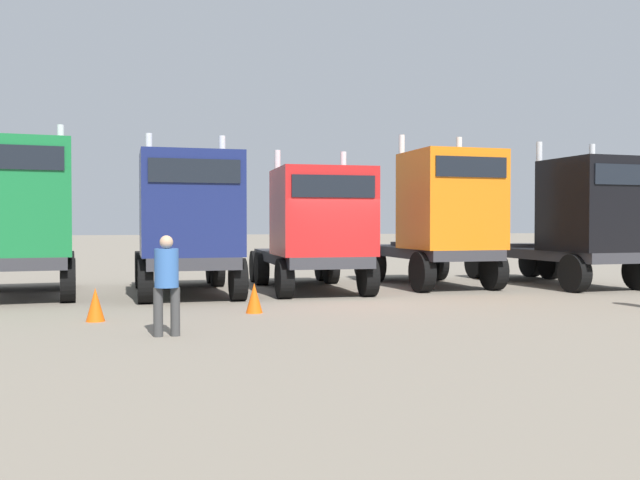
{
  "coord_description": "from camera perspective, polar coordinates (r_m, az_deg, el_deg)",
  "views": [
    {
      "loc": [
        -5.08,
        -16.41,
        1.9
      ],
      "look_at": [
        0.37,
        2.95,
        1.41
      ],
      "focal_mm": 38.99,
      "sensor_mm": 36.0,
      "label": 1
    }
  ],
  "objects": [
    {
      "name": "visitor_with_camera",
      "position": [
        11.91,
        -12.48,
        -3.06
      ],
      "size": [
        0.44,
        0.4,
        1.7
      ],
      "rotation": [
        0.0,
        0.0,
        4.71
      ],
      "color": "#3C3C3C",
      "rests_on": "ground"
    },
    {
      "name": "ground",
      "position": [
        17.29,
        1.49,
        -4.92
      ],
      "size": [
        200.0,
        200.0,
        0.0
      ],
      "primitive_type": "plane",
      "color": "gray"
    },
    {
      "name": "semi_truck_navy",
      "position": [
        18.08,
        -10.77,
        1.26
      ],
      "size": [
        2.56,
        6.34,
        4.23
      ],
      "rotation": [
        0.0,
        0.0,
        -1.57
      ],
      "color": "#333338",
      "rests_on": "ground"
    },
    {
      "name": "traffic_cone_mid",
      "position": [
        14.14,
        -17.96,
        -5.07
      ],
      "size": [
        0.36,
        0.36,
        0.65
      ],
      "primitive_type": "cone",
      "color": "#F2590C",
      "rests_on": "ground"
    },
    {
      "name": "semi_truck_orange",
      "position": [
        20.67,
        9.92,
        1.79
      ],
      "size": [
        2.6,
        6.03,
        4.54
      ],
      "rotation": [
        0.0,
        0.0,
        -1.56
      ],
      "color": "#333338",
      "rests_on": "ground"
    },
    {
      "name": "semi_truck_green",
      "position": [
        18.78,
        -23.38,
        1.77
      ],
      "size": [
        2.95,
        5.98,
        4.51
      ],
      "rotation": [
        0.0,
        0.0,
        -1.5
      ],
      "color": "#333338",
      "rests_on": "ground"
    },
    {
      "name": "semi_truck_red",
      "position": [
        18.88,
        -0.32,
        0.92
      ],
      "size": [
        2.81,
        6.39,
        3.93
      ],
      "rotation": [
        0.0,
        0.0,
        -1.61
      ],
      "color": "#333338",
      "rests_on": "ground"
    },
    {
      "name": "semi_truck_black",
      "position": [
        21.84,
        20.56,
        1.39
      ],
      "size": [
        2.78,
        6.51,
        4.33
      ],
      "rotation": [
        0.0,
        0.0,
        -1.53
      ],
      "color": "#333338",
      "rests_on": "ground"
    },
    {
      "name": "traffic_cone_near",
      "position": [
        14.78,
        -5.42,
        -4.76
      ],
      "size": [
        0.36,
        0.36,
        0.64
      ],
      "primitive_type": "cone",
      "color": "#F2590C",
      "rests_on": "ground"
    }
  ]
}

